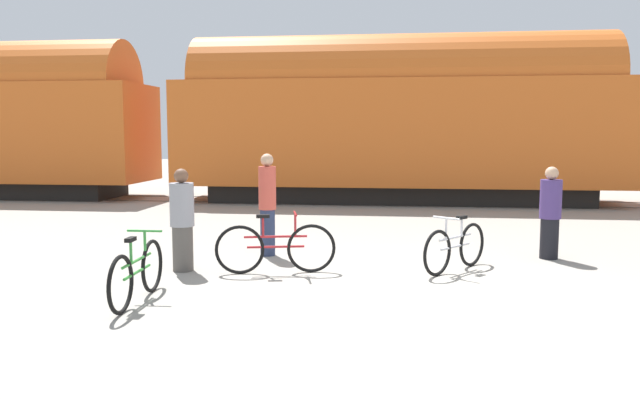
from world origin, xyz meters
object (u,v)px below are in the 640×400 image
bicycle_silver (455,247)px  person_in_purple (550,213)px  bicycle_green (138,273)px  person_in_red (268,204)px  freight_train (397,115)px  bicycle_maroon (276,248)px  person_in_grey (182,221)px

bicycle_silver → person_in_purple: 2.08m
bicycle_green → person_in_red: 3.37m
freight_train → bicycle_maroon: (-1.80, -10.11, -2.26)m
person_in_red → bicycle_silver: bearing=24.5°
bicycle_silver → person_in_purple: size_ratio=0.87×
freight_train → bicycle_green: freight_train is taller
person_in_grey → person_in_purple: (5.85, 1.67, -0.01)m
bicycle_green → person_in_grey: size_ratio=1.10×
bicycle_maroon → person_in_red: size_ratio=1.01×
bicycle_green → person_in_purple: bearing=31.0°
bicycle_silver → person_in_red: 3.28m
bicycle_silver → person_in_red: (-3.12, 0.85, 0.53)m
person_in_red → bicycle_green: bearing=-67.9°
bicycle_maroon → person_in_red: person_in_red is taller
bicycle_silver → person_in_purple: bearing=34.9°
person_in_grey → bicycle_maroon: bearing=30.9°
freight_train → bicycle_green: bearing=-105.1°
freight_train → bicycle_green: 12.56m
person_in_red → person_in_purple: person_in_red is taller
bicycle_silver → bicycle_green: 4.73m
freight_train → person_in_grey: bearing=-107.9°
person_in_grey → bicycle_silver: bearing=37.6°
person_in_grey → person_in_red: 1.72m
person_in_purple → freight_train: bearing=-149.2°
bicycle_green → person_in_grey: 1.86m
bicycle_green → bicycle_maroon: bearing=52.1°
bicycle_silver → person_in_grey: person_in_grey is taller
freight_train → person_in_grey: freight_train is taller
bicycle_silver → person_in_red: size_ratio=0.77×
person_in_grey → person_in_purple: bearing=46.7°
person_in_red → person_in_purple: (4.80, 0.31, -0.13)m
person_in_purple → person_in_red: bearing=-72.5°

